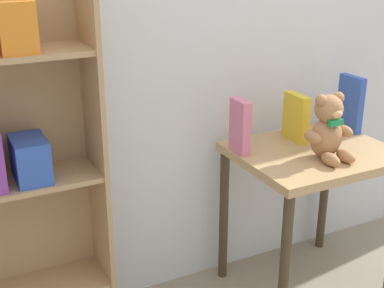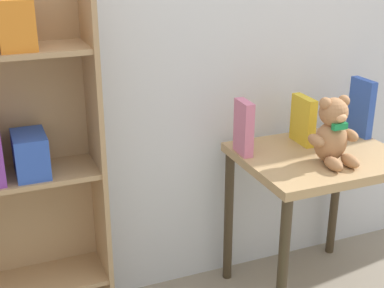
{
  "view_description": "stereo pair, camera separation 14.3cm",
  "coord_description": "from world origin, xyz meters",
  "views": [
    {
      "loc": [
        -1.15,
        -0.58,
        1.46
      ],
      "look_at": [
        -0.34,
        1.05,
        0.76
      ],
      "focal_mm": 50.0,
      "sensor_mm": 36.0,
      "label": 1
    },
    {
      "loc": [
        -1.02,
        -0.64,
        1.46
      ],
      "look_at": [
        -0.34,
        1.05,
        0.76
      ],
      "focal_mm": 50.0,
      "sensor_mm": 36.0,
      "label": 2
    }
  ],
  "objects": [
    {
      "name": "bookshelf_side",
      "position": [
        -0.97,
        1.19,
        0.78
      ],
      "size": [
        0.62,
        0.24,
        1.37
      ],
      "color": "tan",
      "rests_on": "ground_plane"
    },
    {
      "name": "display_table",
      "position": [
        0.19,
        1.0,
        0.56
      ],
      "size": [
        0.63,
        0.51,
        0.66
      ],
      "color": "tan",
      "rests_on": "ground_plane"
    },
    {
      "name": "teddy_bear",
      "position": [
        0.18,
        0.91,
        0.78
      ],
      "size": [
        0.2,
        0.18,
        0.26
      ],
      "color": "#A8754C",
      "rests_on": "display_table"
    },
    {
      "name": "book_standing_pink",
      "position": [
        -0.09,
        1.11,
        0.77
      ],
      "size": [
        0.04,
        0.11,
        0.22
      ],
      "primitive_type": "cube",
      "rotation": [
        0.0,
        0.0,
        -0.05
      ],
      "color": "#D17093",
      "rests_on": "display_table"
    },
    {
      "name": "book_standing_yellow",
      "position": [
        0.19,
        1.13,
        0.76
      ],
      "size": [
        0.04,
        0.14,
        0.2
      ],
      "primitive_type": "cube",
      "rotation": [
        0.0,
        0.0,
        -0.03
      ],
      "color": "gold",
      "rests_on": "display_table"
    },
    {
      "name": "book_standing_blue",
      "position": [
        0.47,
        1.11,
        0.78
      ],
      "size": [
        0.04,
        0.13,
        0.25
      ],
      "primitive_type": "cube",
      "rotation": [
        0.0,
        0.0,
        0.02
      ],
      "color": "#2D51B7",
      "rests_on": "display_table"
    }
  ]
}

